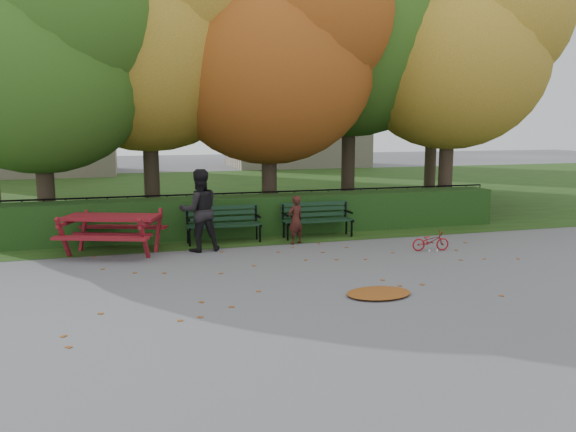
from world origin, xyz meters
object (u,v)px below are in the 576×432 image
object	(u,v)px
tree_b	(160,30)
tree_d	(365,23)
picnic_table	(112,224)
child	(296,220)
tree_a	(49,55)
tree_g	(446,57)
bench_right	(317,217)
tree_e	(465,50)
adult	(199,210)
tree_c	(282,53)
bicycle	(431,241)
bench_left	(223,221)

from	to	relation	value
tree_b	tree_d	size ratio (longest dim) A/B	0.92
picnic_table	child	size ratio (longest dim) A/B	2.10
tree_a	picnic_table	bearing A→B (deg)	-61.74
tree_g	bench_right	bearing A→B (deg)	-140.05
tree_e	adult	world-z (taller)	tree_e
tree_e	picnic_table	world-z (taller)	tree_e
tree_a	adult	bearing A→B (deg)	-39.74
tree_b	bench_right	xyz separation A→B (m)	(3.54, -3.04, -4.88)
tree_g	picnic_table	xyz separation A→B (m)	(-12.20, -6.65, -4.70)
tree_c	bicycle	xyz separation A→B (m)	(2.22, -4.51, -4.60)
tree_a	tree_c	xyz separation A→B (m)	(6.02, 0.38, 0.30)
tree_c	tree_e	distance (m)	5.70
child	adult	world-z (taller)	adult
tree_g	tree_b	bearing A→B (deg)	-164.37
tree_e	tree_g	size ratio (longest dim) A/B	0.95
tree_e	adult	bearing A→B (deg)	-161.33
tree_c	adult	bearing A→B (deg)	-132.48
tree_b	adult	size ratio (longest dim) A/B	4.72
bench_left	bicycle	size ratio (longest dim) A/B	2.12
tree_d	tree_a	bearing A→B (deg)	-169.67
adult	tree_g	bearing A→B (deg)	-153.14
bench_right	bicycle	bearing A→B (deg)	-48.98
tree_b	adult	bearing A→B (deg)	-82.96
tree_a	picnic_table	world-z (taller)	tree_a
tree_d	bench_left	distance (m)	8.31
tree_c	picnic_table	xyz separation A→B (m)	(-4.70, -2.85, -4.15)
bench_left	picnic_table	size ratio (longest dim) A/B	0.73
tree_d	child	size ratio (longest dim) A/B	8.20
tree_b	child	bearing A→B (deg)	-53.31
bench_right	picnic_table	distance (m)	5.00
tree_b	tree_c	xyz separation A→B (m)	(3.28, -0.78, -0.58)
tree_a	adult	xyz separation A→B (m)	(3.22, -2.68, -3.59)
tree_d	tree_e	distance (m)	3.15
tree_a	tree_d	xyz separation A→B (m)	(9.07, 1.65, 1.46)
tree_c	bench_right	bearing A→B (deg)	-83.30
tree_d	bench_right	distance (m)	7.07
tree_c	adult	xyz separation A→B (m)	(-2.80, -3.06, -3.89)
child	bicycle	world-z (taller)	child
picnic_table	child	xyz separation A→B (m)	(4.19, -0.09, -0.09)
tree_b	tree_c	world-z (taller)	tree_b
tree_g	child	bearing A→B (deg)	-139.90
tree_e	picnic_table	bearing A→B (deg)	-165.63
tree_d	picnic_table	bearing A→B (deg)	-151.97
tree_c	adult	distance (m)	5.69
tree_g	child	distance (m)	11.51
tree_c	tree_d	distance (m)	3.50
tree_d	tree_e	size ratio (longest dim) A/B	1.17
tree_b	child	world-z (taller)	tree_b
picnic_table	bicycle	xyz separation A→B (m)	(6.92, -1.66, -0.45)
tree_c	tree_g	world-z (taller)	tree_g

